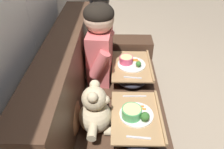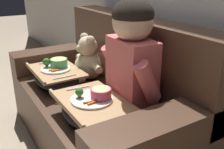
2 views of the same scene
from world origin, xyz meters
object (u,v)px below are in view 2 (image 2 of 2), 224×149
throw_pillow_behind_child (152,80)px  lap_tray_child (92,109)px  couch (106,101)px  child_figure (132,52)px  lap_tray_teddy (56,76)px  throw_pillow_behind_teddy (106,57)px  teddy_bear (88,60)px

throw_pillow_behind_child → lap_tray_child: throw_pillow_behind_child is taller
throw_pillow_behind_child → couch: bearing=-149.7°
child_figure → lap_tray_teddy: (-0.59, -0.27, -0.29)m
throw_pillow_behind_teddy → couch: bearing=-30.3°
couch → child_figure: 0.53m
couch → throw_pillow_behind_teddy: 0.42m
child_figure → teddy_bear: bearing=-179.6°
lap_tray_child → lap_tray_teddy: bearing=-180.0°
throw_pillow_behind_child → throw_pillow_behind_teddy: size_ratio=0.97×
lap_tray_teddy → throw_pillow_behind_teddy: bearing=89.8°
throw_pillow_behind_child → lap_tray_child: (0.00, -0.43, -0.09)m
couch → teddy_bear: size_ratio=4.13×
couch → throw_pillow_behind_teddy: (-0.30, 0.17, 0.24)m
throw_pillow_behind_child → lap_tray_child: 0.44m
throw_pillow_behind_teddy → lap_tray_teddy: bearing=-90.2°
throw_pillow_behind_child → teddy_bear: bearing=-164.0°
teddy_bear → lap_tray_child: teddy_bear is taller
lap_tray_teddy → child_figure: bearing=24.4°
couch → lap_tray_teddy: 0.42m
child_figure → lap_tray_teddy: 0.71m
couch → lap_tray_child: couch is taller
couch → throw_pillow_behind_child: (0.30, 0.17, 0.24)m
child_figure → lap_tray_child: bearing=-89.8°
teddy_bear → child_figure: bearing=0.4°
lap_tray_teddy → teddy_bear: bearing=89.7°
lap_tray_child → lap_tray_teddy: lap_tray_teddy is taller
teddy_bear → lap_tray_child: size_ratio=0.82×
child_figure → teddy_bear: child_figure is taller
couch → child_figure: child_figure is taller
couch → throw_pillow_behind_child: size_ratio=4.67×
throw_pillow_behind_child → child_figure: size_ratio=0.52×
throw_pillow_behind_teddy → lap_tray_teddy: (-0.00, -0.43, -0.08)m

